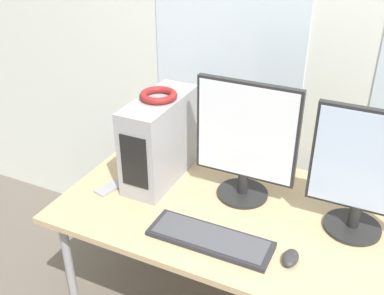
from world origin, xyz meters
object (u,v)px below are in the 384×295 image
(headphones, at_px, (158,95))
(monitor_main, at_px, (246,141))
(cell_phone, at_px, (109,188))
(keyboard, at_px, (210,239))
(monitor_right_near, at_px, (364,173))
(mouse, at_px, (290,258))
(pc_tower, at_px, (160,139))

(headphones, bearing_deg, monitor_main, 2.77)
(cell_phone, bearing_deg, headphones, 65.91)
(keyboard, bearing_deg, monitor_right_near, 32.78)
(mouse, distance_m, cell_phone, 0.89)
(headphones, xyz_separation_m, keyboard, (0.40, -0.33, -0.41))
(cell_phone, bearing_deg, monitor_right_near, 25.62)
(mouse, bearing_deg, pc_tower, 156.70)
(pc_tower, bearing_deg, keyboard, -39.54)
(monitor_right_near, bearing_deg, headphones, 179.15)
(monitor_right_near, distance_m, mouse, 0.43)
(pc_tower, xyz_separation_m, cell_phone, (-0.17, -0.20, -0.20))
(monitor_right_near, xyz_separation_m, cell_phone, (-1.06, -0.19, -0.27))
(monitor_main, xyz_separation_m, cell_phone, (-0.58, -0.22, -0.28))
(monitor_main, bearing_deg, monitor_right_near, -3.88)
(pc_tower, relative_size, cell_phone, 3.25)
(pc_tower, height_order, headphones, headphones)
(monitor_main, xyz_separation_m, monitor_right_near, (0.49, -0.03, -0.01))
(monitor_main, xyz_separation_m, mouse, (0.31, -0.33, -0.26))
(monitor_main, distance_m, keyboard, 0.44)
(keyboard, bearing_deg, monitor_main, 88.74)
(monitor_main, bearing_deg, keyboard, -91.26)
(keyboard, bearing_deg, cell_phone, 167.20)
(headphones, xyz_separation_m, cell_phone, (-0.17, -0.20, -0.42))
(monitor_main, relative_size, keyboard, 1.10)
(monitor_right_near, distance_m, keyboard, 0.64)
(monitor_main, bearing_deg, pc_tower, -177.12)
(pc_tower, relative_size, monitor_right_near, 0.86)
(mouse, height_order, cell_phone, mouse)
(headphones, bearing_deg, cell_phone, -129.60)
(pc_tower, bearing_deg, headphones, 90.00)
(keyboard, relative_size, mouse, 5.09)
(keyboard, xyz_separation_m, cell_phone, (-0.57, 0.13, -0.01))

